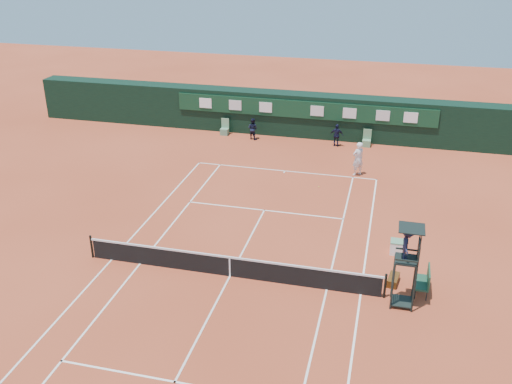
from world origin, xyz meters
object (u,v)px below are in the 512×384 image
at_px(tennis_net, 230,266).
at_px(cooler, 396,247).
at_px(umpire_chair, 407,250).
at_px(player, 358,159).
at_px(player_bench, 424,280).

distance_m(tennis_net, cooler, 7.69).
xyz_separation_m(umpire_chair, cooler, (-0.27, 3.93, -2.13)).
xyz_separation_m(tennis_net, player, (4.29, 12.35, 0.52)).
height_order(tennis_net, player_bench, same).
bearing_deg(umpire_chair, player, 102.31).
bearing_deg(player, player_bench, 66.26).
xyz_separation_m(tennis_net, cooler, (6.78, 3.63, -0.18)).
bearing_deg(cooler, player_bench, -68.51).
xyz_separation_m(umpire_chair, player, (-2.76, 12.65, -1.43)).
bearing_deg(cooler, tennis_net, -151.86).
distance_m(umpire_chair, player_bench, 2.30).
height_order(tennis_net, umpire_chair, umpire_chair).
bearing_deg(player, tennis_net, 29.74).
xyz_separation_m(cooler, player, (-2.49, 8.72, 0.70)).
bearing_deg(tennis_net, player_bench, 5.35).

